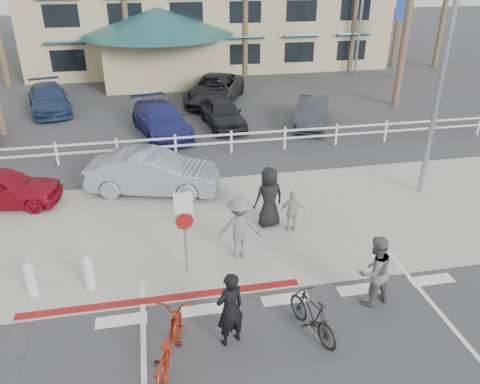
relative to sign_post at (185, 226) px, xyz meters
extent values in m
plane|color=#333335|center=(2.30, -2.20, -1.45)|extent=(140.00, 140.00, 0.00)
cube|color=#333335|center=(2.30, -4.20, -1.45)|extent=(12.00, 16.00, 0.01)
cube|color=gray|center=(2.30, 2.30, -1.44)|extent=(22.00, 7.00, 0.01)
cube|color=#333335|center=(2.30, 6.30, -1.45)|extent=(40.00, 5.00, 0.01)
cube|color=#333335|center=(2.30, 15.80, -1.45)|extent=(50.00, 16.00, 0.01)
cube|color=maroon|center=(-0.70, -1.00, -1.44)|extent=(7.00, 0.25, 0.02)
imported|color=maroon|center=(-0.65, -3.10, -0.89)|extent=(1.30, 2.25, 1.12)
imported|color=black|center=(0.70, -2.74, -0.53)|extent=(0.79, 0.66, 1.83)
imported|color=black|center=(2.55, -2.83, -0.93)|extent=(0.98, 1.78, 1.03)
imported|color=#5F5F60|center=(4.32, -2.08, -0.52)|extent=(1.05, 0.90, 1.86)
imported|color=slate|center=(1.54, 0.51, -0.51)|extent=(1.27, 0.81, 1.88)
imported|color=#B0AF9C|center=(3.40, 1.55, -0.77)|extent=(0.84, 0.46, 1.36)
imported|color=black|center=(2.77, 2.03, -0.47)|extent=(1.07, 0.82, 1.97)
imported|color=gray|center=(-0.70, 5.11, -0.69)|extent=(4.90, 2.78, 1.53)
imported|color=maroon|center=(-5.81, 5.08, -0.79)|extent=(4.08, 2.14, 1.33)
imported|color=navy|center=(-0.16, 11.33, -0.73)|extent=(3.13, 5.31, 1.44)
imported|color=black|center=(2.91, 11.91, -0.74)|extent=(2.07, 4.30, 1.41)
imported|color=#262A30|center=(7.33, 11.16, -0.77)|extent=(2.94, 4.36, 1.36)
imported|color=navy|center=(-6.04, 16.29, -0.74)|extent=(3.10, 5.23, 1.42)
imported|color=black|center=(3.14, 16.28, -0.67)|extent=(4.54, 6.17, 1.56)
camera|label=1|loc=(-0.59, -10.42, 6.20)|focal=35.00mm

